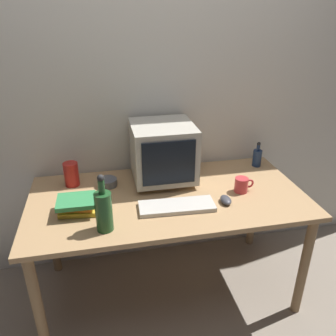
{
  "coord_description": "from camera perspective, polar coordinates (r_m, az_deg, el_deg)",
  "views": [
    {
      "loc": [
        -0.36,
        -1.71,
        1.75
      ],
      "look_at": [
        0.0,
        0.0,
        0.91
      ],
      "focal_mm": 36.38,
      "sensor_mm": 36.0,
      "label": 1
    }
  ],
  "objects": [
    {
      "name": "back_wall",
      "position": [
        2.27,
        -2.49,
        12.82
      ],
      "size": [
        4.0,
        0.08,
        2.5
      ],
      "primitive_type": "cube",
      "color": "silver",
      "rests_on": "ground"
    },
    {
      "name": "book_stack",
      "position": [
        1.92,
        -14.78,
        -5.96
      ],
      "size": [
        0.24,
        0.19,
        0.09
      ],
      "color": "gold",
      "rests_on": "desk"
    },
    {
      "name": "cd_spindle",
      "position": [
        2.15,
        -10.13,
        -2.38
      ],
      "size": [
        0.12,
        0.12,
        0.04
      ],
      "primitive_type": "cylinder",
      "color": "#595B66",
      "rests_on": "desk"
    },
    {
      "name": "crt_monitor",
      "position": [
        2.12,
        -0.89,
        2.72
      ],
      "size": [
        0.38,
        0.39,
        0.37
      ],
      "color": "#B2AD9E",
      "rests_on": "desk"
    },
    {
      "name": "metal_canister",
      "position": [
        2.19,
        -15.88,
        -1.0
      ],
      "size": [
        0.09,
        0.09,
        0.15
      ],
      "primitive_type": "cylinder",
      "color": "#A51E19",
      "rests_on": "desk"
    },
    {
      "name": "desk",
      "position": [
        2.07,
        0.0,
        -6.55
      ],
      "size": [
        1.62,
        0.81,
        0.73
      ],
      "color": "tan",
      "rests_on": "ground"
    },
    {
      "name": "keyboard",
      "position": [
        1.9,
        1.49,
        -6.42
      ],
      "size": [
        0.43,
        0.17,
        0.02
      ],
      "primitive_type": "cube",
      "rotation": [
        0.0,
        0.0,
        -0.05
      ],
      "color": "beige",
      "rests_on": "desk"
    },
    {
      "name": "ground_plane",
      "position": [
        2.48,
        0.0,
        -19.39
      ],
      "size": [
        6.0,
        6.0,
        0.0
      ],
      "primitive_type": "plane",
      "color": "gray"
    },
    {
      "name": "computer_mouse",
      "position": [
        1.97,
        9.65,
        -5.3
      ],
      "size": [
        0.07,
        0.1,
        0.04
      ],
      "primitive_type": "ellipsoid",
      "rotation": [
        0.0,
        0.0,
        -0.06
      ],
      "color": "#3F3F47",
      "rests_on": "desk"
    },
    {
      "name": "bottle_short",
      "position": [
        2.44,
        14.71,
        1.78
      ],
      "size": [
        0.06,
        0.06,
        0.18
      ],
      "color": "navy",
      "rests_on": "desk"
    },
    {
      "name": "mug",
      "position": [
        2.09,
        12.25,
        -2.77
      ],
      "size": [
        0.12,
        0.08,
        0.09
      ],
      "color": "#CC383D",
      "rests_on": "desk"
    },
    {
      "name": "bottle_tall",
      "position": [
        1.71,
        -10.72,
        -6.89
      ],
      "size": [
        0.09,
        0.09,
        0.31
      ],
      "color": "#1E4C23",
      "rests_on": "desk"
    }
  ]
}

